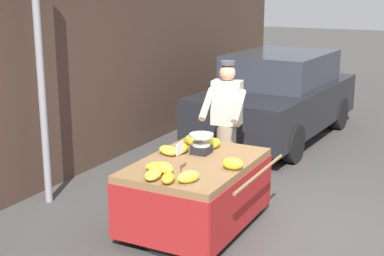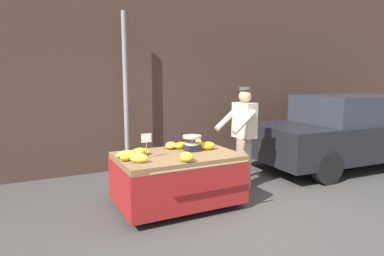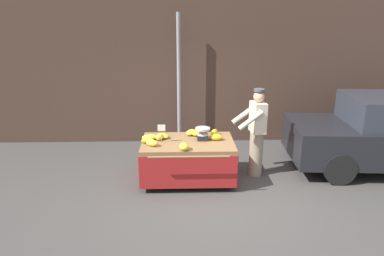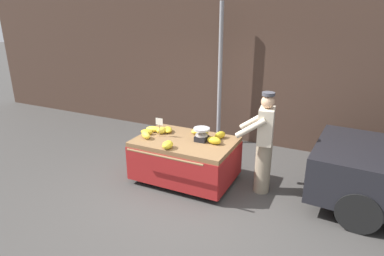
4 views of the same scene
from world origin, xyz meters
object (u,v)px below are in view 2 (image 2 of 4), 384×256
(banana_bunch_1, at_px, (139,158))
(banana_bunch_6, at_px, (142,151))
(street_pole, at_px, (126,95))
(price_sign, at_px, (146,140))
(banana_bunch_5, at_px, (187,157))
(vendor_person, at_px, (244,138))
(banana_bunch_3, at_px, (140,152))
(banana_bunch_4, at_px, (128,157))
(banana_bunch_2, at_px, (126,154))
(banana_bunch_7, at_px, (207,146))
(banana_cart, at_px, (177,168))
(banana_bunch_8, at_px, (181,145))
(banana_bunch_0, at_px, (199,143))
(banana_bunch_9, at_px, (171,145))
(parked_car, at_px, (345,131))
(weighing_scale, at_px, (192,143))

(banana_bunch_1, distance_m, banana_bunch_6, 0.48)
(street_pole, bearing_deg, price_sign, -98.65)
(banana_bunch_5, relative_size, vendor_person, 0.13)
(banana_bunch_3, xyz_separation_m, banana_bunch_4, (-0.22, -0.16, -0.01))
(banana_bunch_2, xyz_separation_m, banana_bunch_7, (1.24, -0.07, 0.01))
(banana_bunch_5, height_order, banana_bunch_6, banana_bunch_5)
(banana_cart, relative_size, banana_bunch_5, 7.56)
(banana_bunch_5, distance_m, vendor_person, 1.56)
(banana_bunch_6, bearing_deg, banana_bunch_8, 7.12)
(banana_bunch_0, distance_m, banana_bunch_7, 0.28)
(banana_bunch_2, height_order, vendor_person, vendor_person)
(banana_bunch_9, distance_m, vendor_person, 1.26)
(price_sign, distance_m, banana_bunch_4, 0.33)
(banana_bunch_4, bearing_deg, parked_car, 6.19)
(banana_bunch_3, height_order, banana_bunch_6, banana_bunch_3)
(price_sign, relative_size, banana_bunch_7, 1.35)
(banana_bunch_1, height_order, banana_bunch_8, banana_bunch_1)
(banana_bunch_3, xyz_separation_m, parked_car, (4.61, 0.37, -0.09))
(street_pole, bearing_deg, banana_bunch_9, -81.69)
(banana_bunch_0, distance_m, banana_bunch_4, 1.32)
(weighing_scale, height_order, banana_bunch_7, weighing_scale)
(weighing_scale, distance_m, banana_bunch_3, 0.80)
(weighing_scale, distance_m, banana_bunch_2, 0.99)
(banana_bunch_7, xyz_separation_m, banana_bunch_8, (-0.33, 0.24, -0.01))
(price_sign, xyz_separation_m, banana_bunch_7, (1.00, 0.10, -0.19))
(street_pole, distance_m, banana_bunch_6, 1.96)
(banana_bunch_6, relative_size, banana_bunch_9, 0.92)
(banana_cart, bearing_deg, banana_bunch_1, -159.22)
(weighing_scale, bearing_deg, banana_bunch_3, 179.24)
(banana_bunch_4, bearing_deg, banana_bunch_5, -30.96)
(street_pole, xyz_separation_m, banana_bunch_4, (-0.58, -2.07, -0.72))
(banana_bunch_2, xyz_separation_m, banana_bunch_6, (0.25, 0.09, -0.00))
(banana_bunch_2, height_order, banana_bunch_8, banana_bunch_8)
(price_sign, xyz_separation_m, parked_car, (4.56, 0.51, -0.28))
(price_sign, xyz_separation_m, banana_bunch_3, (-0.05, 0.14, -0.19))
(banana_cart, bearing_deg, banana_bunch_3, 170.81)
(banana_bunch_1, relative_size, banana_bunch_8, 1.07)
(street_pole, height_order, banana_bunch_3, street_pole)
(vendor_person, bearing_deg, banana_bunch_6, -179.36)
(weighing_scale, xyz_separation_m, banana_bunch_9, (-0.21, 0.32, -0.07))
(banana_bunch_0, relative_size, banana_bunch_7, 0.93)
(price_sign, bearing_deg, banana_bunch_2, 143.84)
(banana_bunch_1, relative_size, banana_bunch_4, 1.08)
(banana_cart, distance_m, banana_bunch_5, 0.55)
(price_sign, xyz_separation_m, banana_bunch_4, (-0.26, -0.01, -0.20))
(street_pole, xyz_separation_m, banana_bunch_6, (-0.30, -1.80, -0.72))
(banana_bunch_2, distance_m, banana_bunch_4, 0.19)
(weighing_scale, bearing_deg, parked_car, 5.67)
(street_pole, bearing_deg, banana_bunch_5, -87.93)
(banana_bunch_0, relative_size, vendor_person, 0.14)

